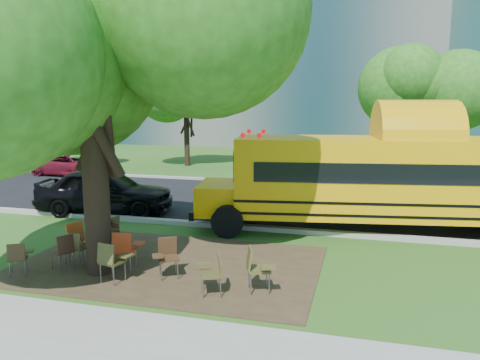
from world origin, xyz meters
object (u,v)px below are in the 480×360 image
(chair_2, at_px, (64,248))
(chair_7, at_px, (256,265))
(chair_3, at_px, (109,243))
(chair_6, at_px, (214,269))
(school_bus, at_px, (408,178))
(chair_5, at_px, (167,254))
(chair_1, at_px, (79,245))
(chair_9, at_px, (111,235))
(main_tree, at_px, (88,28))
(chair_0, at_px, (18,255))
(chair_11, at_px, (125,247))
(black_car, at_px, (105,191))
(chair_8, at_px, (73,236))
(chair_4, at_px, (111,258))
(chair_10, at_px, (115,232))
(bg_car_red, at_px, (73,165))

(chair_2, relative_size, chair_7, 0.91)
(chair_3, distance_m, chair_6, 3.06)
(school_bus, xyz_separation_m, chair_5, (-5.30, -5.23, -1.06))
(chair_1, distance_m, chair_9, 0.89)
(main_tree, height_order, chair_5, main_tree)
(chair_0, xyz_separation_m, chair_11, (2.12, 0.86, 0.11))
(black_car, bearing_deg, chair_2, -167.67)
(chair_8, xyz_separation_m, black_car, (-1.86, 4.56, 0.19))
(chair_2, bearing_deg, chair_8, 43.93)
(chair_4, bearing_deg, chair_9, 131.86)
(chair_6, relative_size, chair_10, 0.95)
(chair_10, xyz_separation_m, chair_11, (0.89, -1.10, 0.01))
(school_bus, relative_size, chair_9, 13.41)
(chair_3, height_order, chair_7, chair_7)
(main_tree, distance_m, chair_1, 4.87)
(chair_6, xyz_separation_m, bg_car_red, (-11.91, 12.68, 0.04))
(chair_0, xyz_separation_m, chair_6, (4.44, 0.14, 0.07))
(main_tree, relative_size, bg_car_red, 2.12)
(chair_6, bearing_deg, main_tree, 57.24)
(chair_0, xyz_separation_m, chair_2, (0.73, 0.60, 0.05))
(chair_0, xyz_separation_m, chair_7, (5.24, 0.47, 0.10))
(chair_11, distance_m, bg_car_red, 15.34)
(chair_2, xyz_separation_m, chair_8, (-0.22, 0.66, 0.07))
(chair_7, xyz_separation_m, black_car, (-6.58, 5.35, 0.20))
(school_bus, xyz_separation_m, chair_11, (-6.35, -5.15, -1.02))
(chair_6, height_order, chair_8, chair_8)
(chair_8, xyz_separation_m, chair_10, (0.73, 0.69, -0.02))
(chair_3, distance_m, bg_car_red, 14.75)
(chair_5, xyz_separation_m, chair_10, (-1.94, 1.18, 0.03))
(chair_4, distance_m, chair_8, 2.03)
(chair_2, xyz_separation_m, chair_10, (0.51, 1.36, 0.05))
(chair_5, bearing_deg, chair_1, -34.88)
(chair_0, height_order, bg_car_red, bg_car_red)
(main_tree, xyz_separation_m, chair_7, (3.63, -0.17, -4.72))
(chair_4, distance_m, bg_car_red, 15.95)
(main_tree, relative_size, chair_7, 9.46)
(school_bus, distance_m, chair_8, 9.33)
(chair_0, xyz_separation_m, black_car, (-1.34, 5.82, 0.30))
(chair_6, bearing_deg, chair_8, 51.25)
(chair_3, relative_size, chair_10, 0.93)
(chair_3, relative_size, bg_car_red, 0.21)
(chair_7, height_order, chair_9, chair_7)
(chair_9, bearing_deg, black_car, -21.30)
(chair_2, bearing_deg, chair_9, 3.15)
(school_bus, bearing_deg, chair_11, -149.75)
(chair_6, distance_m, chair_7, 0.86)
(chair_3, relative_size, chair_8, 0.90)
(chair_7, relative_size, chair_11, 0.99)
(chair_1, height_order, chair_10, chair_10)
(chair_0, relative_size, chair_6, 0.88)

